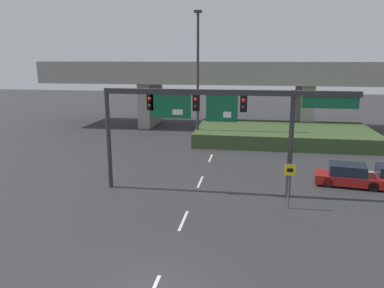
% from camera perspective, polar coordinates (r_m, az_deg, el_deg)
% --- Properties ---
extents(lane_markings, '(0.14, 33.41, 0.01)m').
position_cam_1_polar(lane_markings, '(28.04, 2.14, -3.77)').
color(lane_markings, silver).
rests_on(lane_markings, ground).
extents(signal_gantry, '(14.82, 0.44, 6.30)m').
position_cam_1_polar(signal_gantry, '(21.95, 3.34, 5.13)').
color(signal_gantry, '#2D2D30').
rests_on(signal_gantry, ground).
extents(speed_limit_sign, '(0.60, 0.11, 2.55)m').
position_cam_1_polar(speed_limit_sign, '(20.96, 14.63, -5.26)').
color(speed_limit_sign, '#4C4C4C').
rests_on(speed_limit_sign, ground).
extents(highway_light_pole_near, '(0.70, 0.36, 12.29)m').
position_cam_1_polar(highway_light_pole_near, '(35.52, 0.89, 10.45)').
color(highway_light_pole_near, '#2D2D30').
rests_on(highway_light_pole_near, ground).
extents(overpass_bridge, '(43.11, 8.19, 7.70)m').
position_cam_1_polar(overpass_bridge, '(44.89, 5.09, 9.68)').
color(overpass_bridge, gray).
rests_on(overpass_bridge, ground).
extents(grass_embankment, '(17.01, 9.41, 1.32)m').
position_cam_1_polar(grass_embankment, '(38.29, 13.71, 1.42)').
color(grass_embankment, '#384C28').
rests_on(grass_embankment, ground).
extents(parked_sedan_near_right, '(4.45, 2.33, 1.41)m').
position_cam_1_polar(parked_sedan_near_right, '(26.24, 22.77, -4.49)').
color(parked_sedan_near_right, maroon).
rests_on(parked_sedan_near_right, ground).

